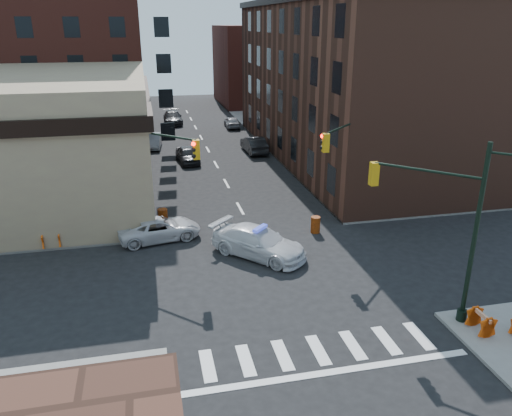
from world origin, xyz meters
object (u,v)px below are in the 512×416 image
barricade_se_a (481,322)px  barricade_nw_a (140,218)px  parked_car_wnear (188,155)px  parked_car_enear (254,145)px  barrel_road (315,225)px  pedestrian_a (117,209)px  pedestrian_b (105,215)px  parked_car_wfar (153,141)px  pickup (159,229)px  police_car (259,242)px  barrel_bank (163,217)px

barricade_se_a → barricade_nw_a: 20.71m
parked_car_wnear → barricade_se_a: size_ratio=3.68×
parked_car_enear → barrel_road: (-0.62, -20.99, -0.30)m
barrel_road → parked_car_wnear: bearing=108.8°
parked_car_enear → barrel_road: 21.00m
pedestrian_a → pedestrian_b: (-0.67, -1.17, 0.06)m
parked_car_wfar → parked_car_enear: parked_car_enear is taller
pickup → parked_car_wnear: (3.30, 17.47, 0.06)m
pickup → pedestrian_b: (-3.26, 1.99, 0.39)m
police_car → barricade_nw_a: bearing=94.8°
parked_car_enear → barricade_nw_a: bearing=54.6°
parked_car_wfar → barrel_bank: bearing=-84.2°
pedestrian_b → barricade_nw_a: pedestrian_b is taller
parked_car_wfar → barricade_se_a: size_ratio=3.79×
parked_car_enear → parked_car_wfar: bearing=-26.1°
parked_car_wfar → parked_car_enear: 10.84m
pickup → barricade_nw_a: (-1.18, 2.20, -0.03)m
parked_car_wfar → barricade_nw_a: (-1.48, -22.05, -0.08)m
parked_car_wnear → pedestrian_a: (-5.89, -14.31, 0.28)m
pedestrian_a → barricade_nw_a: 1.75m
pedestrian_b → barricade_nw_a: (2.08, 0.21, -0.42)m
pickup → barricade_se_a: bearing=-145.8°
parked_car_wnear → pedestrian_b: size_ratio=2.35×
parked_car_wnear → barricade_nw_a: size_ratio=3.20×
police_car → pedestrian_a: pedestrian_a is taller
parked_car_enear → parked_car_wnear: bearing=16.9°
parked_car_enear → barricade_nw_a: size_ratio=3.66×
pickup → barrel_bank: bearing=-18.2°
barricade_nw_a → pickup: bearing=-66.4°
pickup → barrel_road: size_ratio=4.75×
parked_car_wnear → parked_car_enear: bearing=12.9°
pickup → barricade_se_a: 18.31m
parked_car_wfar → parked_car_enear: bearing=-17.7°
barrel_bank → barrel_road: bearing=-19.2°
police_car → parked_car_enear: (4.86, 23.48, 0.00)m
pickup → police_car: bearing=-133.8°
police_car → pickup: police_car is taller
pedestrian_a → barricade_se_a: bearing=-32.2°
parked_car_wfar → parked_car_enear: size_ratio=0.90×
police_car → parked_car_enear: bearing=34.3°
parked_car_enear → pedestrian_a: 21.12m
police_car → parked_car_wnear: bearing=51.7°
barrel_road → barricade_nw_a: (-10.80, 3.26, 0.14)m
pedestrian_a → barrel_bank: (2.89, -0.97, -0.46)m
parked_car_wnear → barrel_road: bearing=-77.7°
barricade_se_a → barricade_nw_a: size_ratio=0.87×
parked_car_enear → pedestrian_a: size_ratio=2.87×
pedestrian_b → barricade_se_a: pedestrian_b is taller
pedestrian_b → parked_car_wfar: bearing=62.5°
barrel_road → parked_car_wfar: bearing=110.2°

